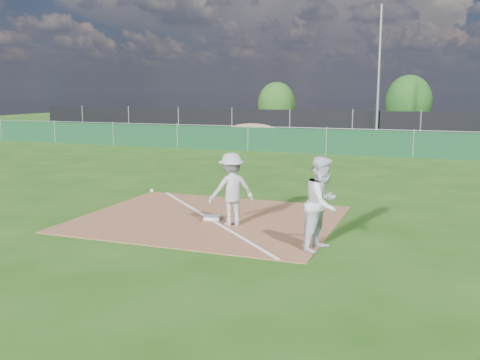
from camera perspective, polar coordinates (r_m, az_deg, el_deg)
name	(u,v)px	position (r m, az deg, el deg)	size (l,w,h in m)	color
ground	(301,168)	(21.30, 6.48, 1.25)	(90.00, 90.00, 0.00)	#204B10
infield_dirt	(209,219)	(12.90, -3.35, -4.13)	(6.00, 5.00, 0.02)	brown
foul_line	(209,218)	(12.90, -3.35, -4.07)	(0.08, 7.00, 0.01)	white
green_fence	(326,142)	(26.08, 9.19, 4.04)	(44.00, 0.05, 1.20)	#0E361D
dirt_mound	(252,134)	(30.76, 1.30, 4.97)	(3.38, 2.60, 1.17)	#A0784D
black_fence	(352,125)	(33.91, 11.90, 5.73)	(46.00, 0.04, 1.80)	black
parking_lot	(363,134)	(38.91, 12.98, 4.84)	(46.00, 9.00, 0.01)	black
light_pole	(379,74)	(33.36, 14.60, 10.90)	(0.16, 0.16, 8.00)	slate
first_base	(212,217)	(12.80, -2.98, -4.01)	(0.37, 0.37, 0.08)	silver
play_at_first	(231,189)	(12.07, -0.91, -1.00)	(2.51, 1.18, 1.66)	#B3B2B5
runner	(323,203)	(10.36, 8.80, -2.49)	(0.89, 0.70, 1.84)	silver
car_left	(275,122)	(38.73, 3.76, 6.24)	(1.89, 4.70, 1.60)	#929499
car_mid	(356,124)	(37.91, 12.30, 5.84)	(1.52, 4.35, 1.43)	#101532
car_right	(445,126)	(38.09, 21.01, 5.38)	(1.90, 4.68, 1.36)	black
tree_left	(277,104)	(45.62, 3.92, 8.14)	(3.15, 3.15, 3.73)	#382316
tree_mid	(409,101)	(44.15, 17.54, 8.00)	(3.57, 3.57, 4.23)	#382316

